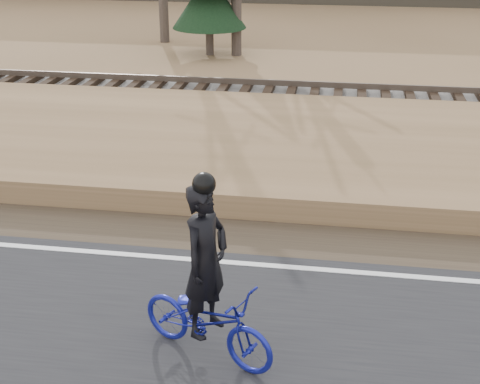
# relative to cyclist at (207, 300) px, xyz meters

# --- Properties ---
(ground) EXTENTS (120.00, 120.00, 0.00)m
(ground) POSITION_rel_cyclist_xyz_m (1.31, 2.01, -0.82)
(ground) COLOR #906C49
(ground) RESTS_ON ground
(edge_line) EXTENTS (120.00, 0.12, 0.01)m
(edge_line) POSITION_rel_cyclist_xyz_m (1.31, 2.21, -0.75)
(edge_line) COLOR silver
(edge_line) RESTS_ON road
(shoulder) EXTENTS (120.00, 1.60, 0.04)m
(shoulder) POSITION_rel_cyclist_xyz_m (1.31, 3.21, -0.80)
(shoulder) COLOR #473A2B
(shoulder) RESTS_ON ground
(embankment) EXTENTS (120.00, 5.00, 0.44)m
(embankment) POSITION_rel_cyclist_xyz_m (1.31, 6.21, -0.60)
(embankment) COLOR #906C49
(embankment) RESTS_ON ground
(ballast) EXTENTS (120.00, 3.00, 0.45)m
(ballast) POSITION_rel_cyclist_xyz_m (1.31, 10.01, -0.59)
(ballast) COLOR slate
(ballast) RESTS_ON ground
(railroad) EXTENTS (120.00, 2.40, 0.29)m
(railroad) POSITION_rel_cyclist_xyz_m (1.31, 10.01, -0.29)
(railroad) COLOR black
(railroad) RESTS_ON ballast
(cyclist) EXTENTS (1.91, 1.32, 2.35)m
(cyclist) POSITION_rel_cyclist_xyz_m (0.00, 0.00, 0.00)
(cyclist) COLOR navy
(cyclist) RESTS_ON road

